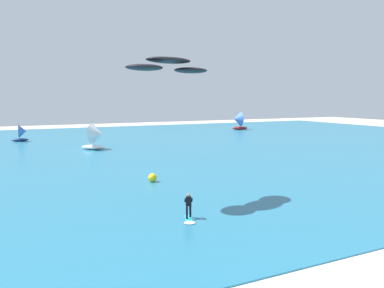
# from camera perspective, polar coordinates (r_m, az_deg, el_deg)

# --- Properties ---
(ocean) EXTENTS (160.00, 90.00, 0.10)m
(ocean) POSITION_cam_1_polar(r_m,az_deg,el_deg) (59.45, -14.12, -0.83)
(ocean) COLOR #236B89
(ocean) RESTS_ON ground
(shoreline_foam) EXTENTS (68.41, 1.64, 0.01)m
(shoreline_foam) POSITION_cam_1_polar(r_m,az_deg,el_deg) (19.48, 18.20, -17.20)
(shoreline_foam) COLOR white
(shoreline_foam) RESTS_ON ground
(kitesurfer) EXTENTS (1.26, 2.02, 1.67)m
(kitesurfer) POSITION_cam_1_polar(r_m,az_deg,el_deg) (24.63, -0.49, -9.95)
(kitesurfer) COLOR #26B2CC
(kitesurfer) RESTS_ON ocean
(kite) EXTENTS (7.23, 3.95, 1.05)m
(kite) POSITION_cam_1_polar(r_m,az_deg,el_deg) (27.75, -3.53, 11.70)
(kite) COLOR black
(sailboat_anchored_offshore) EXTENTS (4.25, 3.66, 4.85)m
(sailboat_anchored_offshore) POSITION_cam_1_polar(r_m,az_deg,el_deg) (93.93, 6.91, 3.50)
(sailboat_anchored_offshore) COLOR maroon
(sailboat_anchored_offshore) RESTS_ON ocean
(sailboat_outermost) EXTENTS (2.97, 2.53, 3.43)m
(sailboat_outermost) POSITION_cam_1_polar(r_m,az_deg,el_deg) (74.70, -24.18, 1.57)
(sailboat_outermost) COLOR navy
(sailboat_outermost) RESTS_ON ocean
(sailboat_heeled_over) EXTENTS (4.04, 3.81, 4.49)m
(sailboat_heeled_over) POSITION_cam_1_polar(r_m,az_deg,el_deg) (58.79, -14.20, 1.15)
(sailboat_heeled_over) COLOR white
(sailboat_heeled_over) RESTS_ON ocean
(marker_buoy) EXTENTS (0.80, 0.80, 0.80)m
(marker_buoy) POSITION_cam_1_polar(r_m,az_deg,el_deg) (35.56, -5.96, -5.05)
(marker_buoy) COLOR yellow
(marker_buoy) RESTS_ON ocean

